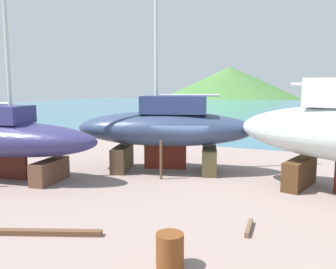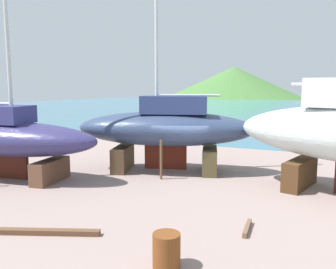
{
  "view_description": "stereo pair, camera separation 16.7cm",
  "coord_description": "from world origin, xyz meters",
  "views": [
    {
      "loc": [
        6.13,
        -15.98,
        4.35
      ],
      "look_at": [
        -0.26,
        -1.41,
        2.17
      ],
      "focal_mm": 38.19,
      "sensor_mm": 36.0,
      "label": 1
    },
    {
      "loc": [
        6.28,
        -15.92,
        4.35
      ],
      "look_at": [
        -0.26,
        -1.41,
        2.17
      ],
      "focal_mm": 38.19,
      "sensor_mm": 36.0,
      "label": 2
    }
  ],
  "objects": [
    {
      "name": "sailboat_small_center",
      "position": [
        -7.5,
        -4.03,
        1.95
      ],
      "size": [
        9.77,
        4.24,
        13.55
      ],
      "rotation": [
        0.0,
        0.0,
        0.16
      ],
      "color": "brown",
      "rests_on": "ground"
    },
    {
      "name": "headland_hill",
      "position": [
        -27.21,
        118.87,
        0.0
      ],
      "size": [
        100.62,
        100.62,
        22.95
      ],
      "primitive_type": "cone",
      "color": "#467538",
      "rests_on": "ground"
    },
    {
      "name": "ground_plane",
      "position": [
        0.0,
        -3.9,
        0.0
      ],
      "size": [
        50.26,
        50.26,
        0.0
      ],
      "primitive_type": "plane",
      "color": "gray"
    },
    {
      "name": "timber_long_aft",
      "position": [
        -1.08,
        -8.25,
        0.08
      ],
      "size": [
        3.0,
        1.38,
        0.16
      ],
      "primitive_type": "cube",
      "rotation": [
        0.0,
        0.0,
        0.38
      ],
      "color": "brown",
      "rests_on": "ground"
    },
    {
      "name": "timber_plank_near",
      "position": [
        4.23,
        -5.53,
        0.08
      ],
      "size": [
        0.22,
        1.26,
        0.16
      ],
      "primitive_type": "cube",
      "rotation": [
        0.0,
        0.0,
        1.65
      ],
      "color": "brown",
      "rests_on": "ground"
    },
    {
      "name": "sea_water",
      "position": [
        0.0,
        53.29,
        0.0
      ],
      "size": [
        135.82,
        89.25,
        0.01
      ],
      "primitive_type": "cube",
      "color": "teal",
      "rests_on": "ground"
    },
    {
      "name": "barrel_blue_faded",
      "position": [
        2.91,
        -8.53,
        0.42
      ],
      "size": [
        0.95,
        0.95,
        0.84
      ],
      "primitive_type": "cylinder",
      "rotation": [
        0.0,
        0.0,
        2.47
      ],
      "color": "brown",
      "rests_on": "ground"
    },
    {
      "name": "sailboat_far_slipway",
      "position": [
        -1.17,
        0.39,
        2.22
      ],
      "size": [
        9.46,
        5.52,
        13.95
      ],
      "rotation": [
        0.0,
        0.0,
        3.44
      ],
      "color": "brown",
      "rests_on": "ground"
    }
  ]
}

